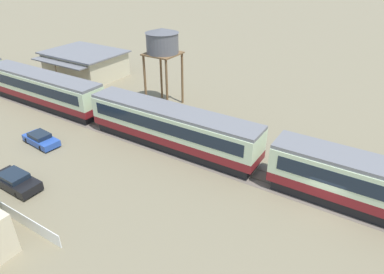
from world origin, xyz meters
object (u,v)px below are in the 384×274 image
(water_tower, at_px, (162,43))
(parked_car_blue, at_px, (41,139))
(passenger_train, at_px, (174,127))
(station_building, at_px, (85,64))
(parked_car_black, at_px, (16,181))

(water_tower, bearing_deg, parked_car_blue, -106.66)
(passenger_train, xyz_separation_m, parked_car_blue, (-11.55, -6.60, -1.69))
(station_building, bearing_deg, parked_car_blue, -54.65)
(passenger_train, relative_size, parked_car_blue, 22.63)
(station_building, bearing_deg, passenger_train, -24.11)
(station_building, bearing_deg, parked_car_black, -53.97)
(water_tower, bearing_deg, parked_car_black, -90.10)
(parked_car_black, bearing_deg, parked_car_blue, 128.57)
(passenger_train, bearing_deg, parked_car_black, -120.51)
(water_tower, bearing_deg, passenger_train, -48.72)
(station_building, height_order, parked_car_blue, station_building)
(passenger_train, height_order, station_building, passenger_train)
(station_building, distance_m, parked_car_blue, 21.19)
(passenger_train, distance_m, station_building, 26.06)
(station_building, height_order, parked_car_black, station_building)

